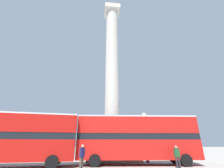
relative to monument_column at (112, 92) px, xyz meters
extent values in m
plane|color=#ADA89E|center=(0.00, 0.00, -8.61)|extent=(200.00, 200.00, 0.00)
cube|color=beige|center=(0.00, 0.00, -8.00)|extent=(5.93, 5.93, 1.22)
cube|color=beige|center=(0.00, 0.00, -6.78)|extent=(4.27, 4.27, 1.22)
cylinder|color=beige|center=(0.00, 0.00, 4.45)|extent=(1.96, 1.96, 21.23)
cube|color=beige|center=(0.00, 0.00, 15.51)|extent=(2.65, 2.65, 0.90)
sphere|color=brown|center=(0.00, 0.00, 16.59)|extent=(1.25, 1.25, 1.25)
cube|color=#B7140F|center=(-9.28, -5.59, -7.29)|extent=(10.99, 3.60, 1.64)
cube|color=black|center=(-9.28, -5.59, -6.19)|extent=(10.99, 3.55, 0.55)
cube|color=#B7140F|center=(-9.28, -5.59, -5.19)|extent=(10.99, 3.60, 1.47)
cube|color=silver|center=(-9.28, -5.59, -4.39)|extent=(10.99, 3.60, 0.12)
cylinder|color=black|center=(-5.65, -3.96, -8.11)|extent=(1.02, 0.40, 1.00)
cylinder|color=black|center=(-5.40, -6.48, -8.11)|extent=(1.02, 0.40, 1.00)
cube|color=red|center=(1.91, -4.80, -7.28)|extent=(11.37, 3.27, 1.67)
cube|color=black|center=(1.91, -4.80, -6.16)|extent=(11.37, 3.22, 0.55)
cube|color=red|center=(1.91, -4.80, -5.14)|extent=(11.37, 3.27, 1.50)
cube|color=silver|center=(1.91, -4.80, -4.33)|extent=(11.37, 3.27, 0.12)
cylinder|color=black|center=(5.92, -3.87, -8.11)|extent=(1.02, 0.37, 1.00)
cylinder|color=black|center=(5.74, -6.31, -8.11)|extent=(1.02, 0.37, 1.00)
cylinder|color=black|center=(-1.91, -3.29, -8.11)|extent=(1.02, 0.37, 1.00)
cylinder|color=black|center=(-2.09, -5.72, -8.11)|extent=(1.02, 0.37, 1.00)
cube|color=beige|center=(10.93, 5.19, -7.43)|extent=(3.70, 3.29, 2.36)
ellipsoid|color=brown|center=(10.93, 5.19, -4.60)|extent=(2.27, 1.76, 0.98)
cone|color=brown|center=(11.82, 5.61, -4.16)|extent=(1.09, 0.89, 1.03)
cylinder|color=brown|center=(10.93, 5.19, -3.66)|extent=(0.36, 0.36, 0.90)
sphere|color=brown|center=(10.93, 5.19, -3.07)|extent=(0.28, 0.28, 0.28)
cylinder|color=brown|center=(11.41, 5.71, -5.67)|extent=(0.20, 0.20, 1.16)
cylinder|color=brown|center=(11.64, 5.23, -5.67)|extent=(0.20, 0.20, 1.16)
cylinder|color=brown|center=(10.22, 5.15, -5.67)|extent=(0.20, 0.20, 1.16)
cylinder|color=brown|center=(10.45, 4.67, -5.67)|extent=(0.20, 0.20, 1.16)
cylinder|color=black|center=(3.49, -2.81, -8.41)|extent=(0.31, 0.31, 0.40)
cylinder|color=black|center=(3.49, -2.81, -6.24)|extent=(0.14, 0.14, 4.75)
sphere|color=white|center=(3.49, -2.81, -3.63)|extent=(0.47, 0.47, 0.47)
cylinder|color=#28282D|center=(4.46, -7.10, -8.21)|extent=(0.14, 0.14, 0.81)
cylinder|color=#28282D|center=(4.69, -7.08, -8.21)|extent=(0.14, 0.14, 0.81)
cube|color=#1E4C28|center=(4.57, -7.09, -7.48)|extent=(0.46, 0.22, 0.64)
sphere|color=tan|center=(4.57, -7.09, -7.05)|extent=(0.22, 0.22, 0.22)
cylinder|color=#4C473D|center=(-3.15, -7.21, -8.19)|extent=(0.14, 0.14, 0.85)
cylinder|color=#4C473D|center=(-3.02, -7.00, -8.19)|extent=(0.14, 0.14, 0.85)
cube|color=#191E51|center=(-3.09, -7.11, -7.43)|extent=(0.39, 0.49, 0.67)
sphere|color=tan|center=(-3.09, -7.11, -6.97)|extent=(0.23, 0.23, 0.23)
camera|label=1|loc=(-2.18, -19.92, -6.86)|focal=24.00mm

